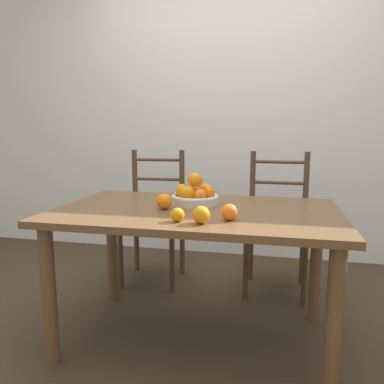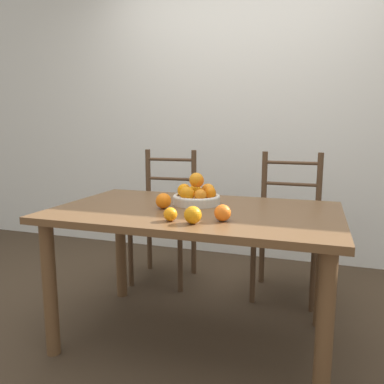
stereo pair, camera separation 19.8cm
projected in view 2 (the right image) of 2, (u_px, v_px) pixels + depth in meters
The scene contains 10 objects.
ground_plane at pixel (195, 338), 2.07m from camera, with size 12.00×12.00×0.00m, color #423323.
wall_back at pixel (248, 111), 3.26m from camera, with size 8.00×0.06×2.60m.
dining_table at pixel (195, 228), 1.97m from camera, with size 1.46×0.88×0.73m.
fruit_bowl at pixel (196, 194), 2.07m from camera, with size 0.26×0.26×0.18m.
orange_loose_0 at pixel (163, 201), 1.95m from camera, with size 0.08×0.08×0.08m.
orange_loose_1 at pixel (193, 215), 1.64m from camera, with size 0.08×0.08×0.08m.
orange_loose_2 at pixel (170, 214), 1.68m from camera, with size 0.06×0.06×0.06m.
orange_loose_3 at pixel (223, 213), 1.68m from camera, with size 0.08×0.08×0.08m.
chair_left at pixel (165, 219), 2.86m from camera, with size 0.44×0.42×0.99m.
chair_right at pixel (287, 229), 2.58m from camera, with size 0.43×0.41×0.99m.
Camera 2 is at (0.58, -1.82, 1.14)m, focal length 35.00 mm.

